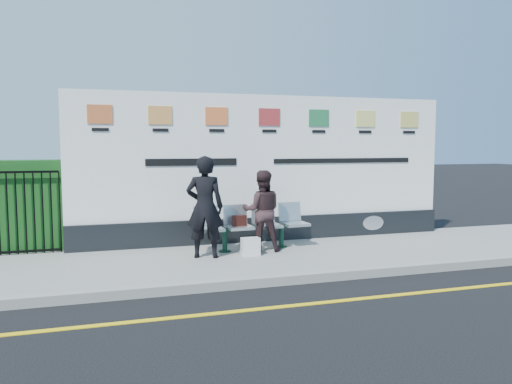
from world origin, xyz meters
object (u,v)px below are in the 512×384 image
Objects in this scene: billboard at (268,178)px; woman_left at (205,207)px; bench at (254,237)px; woman_right at (262,211)px.

woman_left is (-1.58, -1.22, -0.40)m from billboard.
bench is 0.56m from woman_right.
woman_left is 1.19× the size of woman_right.
woman_left is 1.16m from woman_right.
woman_left reaches higher than woman_right.
billboard reaches higher than bench.
billboard is 1.47m from bench.
woman_right reaches higher than bench.
billboard reaches higher than woman_left.
woman_right is (-0.45, -0.99, -0.54)m from billboard.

